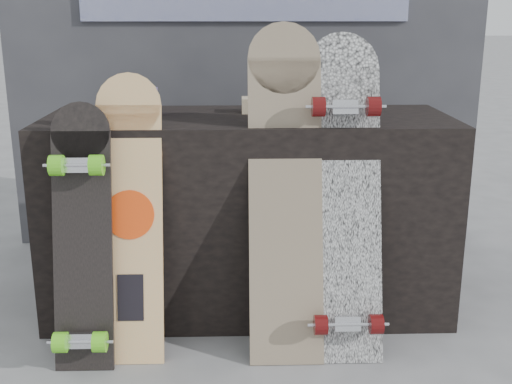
{
  "coord_description": "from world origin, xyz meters",
  "views": [
    {
      "loc": [
        -0.04,
        -2.01,
        1.2
      ],
      "look_at": [
        0.02,
        0.2,
        0.57
      ],
      "focal_mm": 45.0,
      "sensor_mm": 36.0,
      "label": 1
    }
  ],
  "objects_px": {
    "vendor_table": "(248,213)",
    "longboard_geisha": "(130,211)",
    "longboard_celtic": "(285,181)",
    "skateboard_dark": "(82,235)",
    "longboard_cascadia": "(344,190)"
  },
  "relations": [
    {
      "from": "vendor_table",
      "to": "longboard_cascadia",
      "type": "height_order",
      "value": "longboard_cascadia"
    },
    {
      "from": "vendor_table",
      "to": "longboard_geisha",
      "type": "height_order",
      "value": "longboard_geisha"
    },
    {
      "from": "vendor_table",
      "to": "longboard_geisha",
      "type": "relative_size",
      "value": 1.61
    },
    {
      "from": "longboard_geisha",
      "to": "longboard_celtic",
      "type": "height_order",
      "value": "longboard_celtic"
    },
    {
      "from": "longboard_geisha",
      "to": "longboard_cascadia",
      "type": "distance_m",
      "value": 0.76
    },
    {
      "from": "longboard_cascadia",
      "to": "skateboard_dark",
      "type": "height_order",
      "value": "longboard_cascadia"
    },
    {
      "from": "vendor_table",
      "to": "longboard_celtic",
      "type": "relative_size",
      "value": 1.37
    },
    {
      "from": "longboard_celtic",
      "to": "longboard_cascadia",
      "type": "distance_m",
      "value": 0.21
    },
    {
      "from": "vendor_table",
      "to": "longboard_geisha",
      "type": "distance_m",
      "value": 0.57
    },
    {
      "from": "longboard_geisha",
      "to": "skateboard_dark",
      "type": "distance_m",
      "value": 0.18
    },
    {
      "from": "vendor_table",
      "to": "longboard_celtic",
      "type": "xyz_separation_m",
      "value": [
        0.13,
        -0.31,
        0.22
      ]
    },
    {
      "from": "longboard_geisha",
      "to": "longboard_celtic",
      "type": "relative_size",
      "value": 0.85
    },
    {
      "from": "vendor_table",
      "to": "longboard_celtic",
      "type": "height_order",
      "value": "longboard_celtic"
    },
    {
      "from": "vendor_table",
      "to": "longboard_cascadia",
      "type": "xyz_separation_m",
      "value": [
        0.34,
        -0.33,
        0.19
      ]
    },
    {
      "from": "skateboard_dark",
      "to": "longboard_celtic",
      "type": "bearing_deg",
      "value": 9.45
    }
  ]
}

